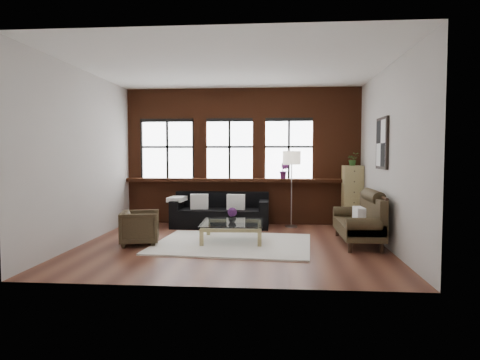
# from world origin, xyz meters

# --- Properties ---
(floor) EXTENTS (5.50, 5.50, 0.00)m
(floor) POSITION_xyz_m (0.00, 0.00, 0.00)
(floor) COLOR #542B1F
(floor) RESTS_ON ground
(ceiling) EXTENTS (5.50, 5.50, 0.00)m
(ceiling) POSITION_xyz_m (0.00, 0.00, 3.20)
(ceiling) COLOR white
(ceiling) RESTS_ON ground
(wall_back) EXTENTS (5.50, 0.00, 5.50)m
(wall_back) POSITION_xyz_m (0.00, 2.50, 1.60)
(wall_back) COLOR #BCB7AF
(wall_back) RESTS_ON ground
(wall_front) EXTENTS (5.50, 0.00, 5.50)m
(wall_front) POSITION_xyz_m (0.00, -2.50, 1.60)
(wall_front) COLOR #BCB7AF
(wall_front) RESTS_ON ground
(wall_left) EXTENTS (0.00, 5.00, 5.00)m
(wall_left) POSITION_xyz_m (-2.75, 0.00, 1.60)
(wall_left) COLOR #BCB7AF
(wall_left) RESTS_ON ground
(wall_right) EXTENTS (0.00, 5.00, 5.00)m
(wall_right) POSITION_xyz_m (2.75, 0.00, 1.60)
(wall_right) COLOR #BCB7AF
(wall_right) RESTS_ON ground
(brick_backwall) EXTENTS (5.50, 0.12, 3.20)m
(brick_backwall) POSITION_xyz_m (0.00, 2.44, 1.60)
(brick_backwall) COLOR #562714
(brick_backwall) RESTS_ON floor
(sill_ledge) EXTENTS (5.50, 0.30, 0.08)m
(sill_ledge) POSITION_xyz_m (0.00, 2.35, 1.04)
(sill_ledge) COLOR #562714
(sill_ledge) RESTS_ON brick_backwall
(window_left) EXTENTS (1.38, 0.10, 1.50)m
(window_left) POSITION_xyz_m (-1.80, 2.45, 1.75)
(window_left) COLOR black
(window_left) RESTS_ON brick_backwall
(window_mid) EXTENTS (1.38, 0.10, 1.50)m
(window_mid) POSITION_xyz_m (-0.30, 2.45, 1.75)
(window_mid) COLOR black
(window_mid) RESTS_ON brick_backwall
(window_right) EXTENTS (1.38, 0.10, 1.50)m
(window_right) POSITION_xyz_m (1.10, 2.45, 1.75)
(window_right) COLOR black
(window_right) RESTS_ON brick_backwall
(wall_poster) EXTENTS (0.05, 0.74, 0.94)m
(wall_poster) POSITION_xyz_m (2.72, 0.30, 1.85)
(wall_poster) COLOR black
(wall_poster) RESTS_ON wall_right
(shag_rug) EXTENTS (2.96, 2.41, 0.03)m
(shag_rug) POSITION_xyz_m (0.01, 0.03, 0.01)
(shag_rug) COLOR white
(shag_rug) RESTS_ON floor
(dark_sofa) EXTENTS (2.18, 0.88, 0.79)m
(dark_sofa) POSITION_xyz_m (-0.45, 1.90, 0.39)
(dark_sofa) COLOR black
(dark_sofa) RESTS_ON floor
(pillow_a) EXTENTS (0.41, 0.19, 0.34)m
(pillow_a) POSITION_xyz_m (-0.92, 1.80, 0.58)
(pillow_a) COLOR white
(pillow_a) RESTS_ON dark_sofa
(pillow_b) EXTENTS (0.41, 0.17, 0.34)m
(pillow_b) POSITION_xyz_m (-0.09, 1.80, 0.58)
(pillow_b) COLOR white
(pillow_b) RESTS_ON dark_sofa
(vintage_settee) EXTENTS (0.77, 1.74, 0.93)m
(vintage_settee) POSITION_xyz_m (2.30, 0.28, 0.46)
(vintage_settee) COLOR #332817
(vintage_settee) RESTS_ON floor
(pillow_settee) EXTENTS (0.16, 0.39, 0.34)m
(pillow_settee) POSITION_xyz_m (2.22, -0.25, 0.57)
(pillow_settee) COLOR white
(pillow_settee) RESTS_ON vintage_settee
(armchair) EXTENTS (0.82, 0.81, 0.62)m
(armchair) POSITION_xyz_m (-1.67, -0.11, 0.31)
(armchair) COLOR #34291A
(armchair) RESTS_ON floor
(coffee_table) EXTENTS (1.19, 1.19, 0.38)m
(coffee_table) POSITION_xyz_m (-0.02, 0.28, 0.18)
(coffee_table) COLOR tan
(coffee_table) RESTS_ON shag_rug
(vase) EXTENTS (0.16, 0.16, 0.15)m
(vase) POSITION_xyz_m (-0.02, 0.28, 0.45)
(vase) COLOR #B2B2B2
(vase) RESTS_ON coffee_table
(flowers) EXTENTS (0.18, 0.18, 0.18)m
(flowers) POSITION_xyz_m (-0.02, 0.28, 0.56)
(flowers) COLOR #4C1E59
(flowers) RESTS_ON vase
(drawer_chest) EXTENTS (0.43, 0.43, 1.40)m
(drawer_chest) POSITION_xyz_m (2.52, 2.13, 0.70)
(drawer_chest) COLOR tan
(drawer_chest) RESTS_ON floor
(potted_plant_top) EXTENTS (0.27, 0.24, 0.29)m
(potted_plant_top) POSITION_xyz_m (2.52, 2.13, 1.54)
(potted_plant_top) COLOR #2D5923
(potted_plant_top) RESTS_ON drawer_chest
(floor_lamp) EXTENTS (0.40, 0.40, 1.87)m
(floor_lamp) POSITION_xyz_m (1.15, 2.01, 0.94)
(floor_lamp) COLOR #A5A5A8
(floor_lamp) RESTS_ON floor
(sill_plant) EXTENTS (0.27, 0.25, 0.39)m
(sill_plant) POSITION_xyz_m (0.99, 2.32, 1.28)
(sill_plant) COLOR #4C1E59
(sill_plant) RESTS_ON sill_ledge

